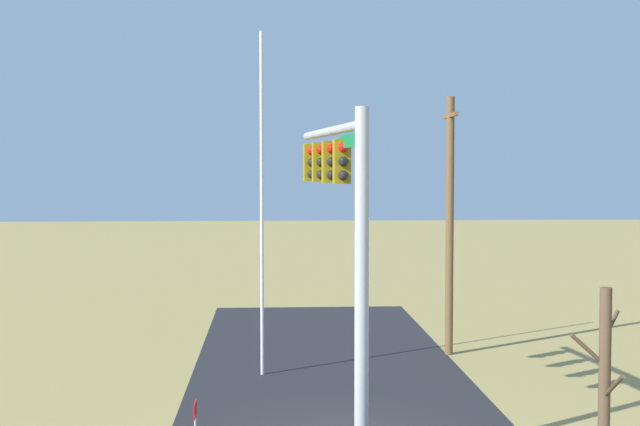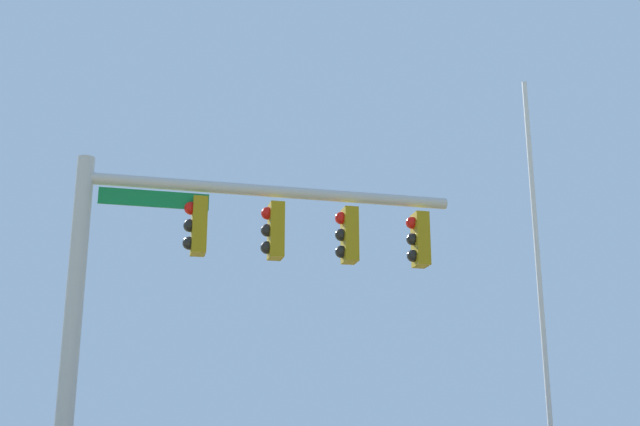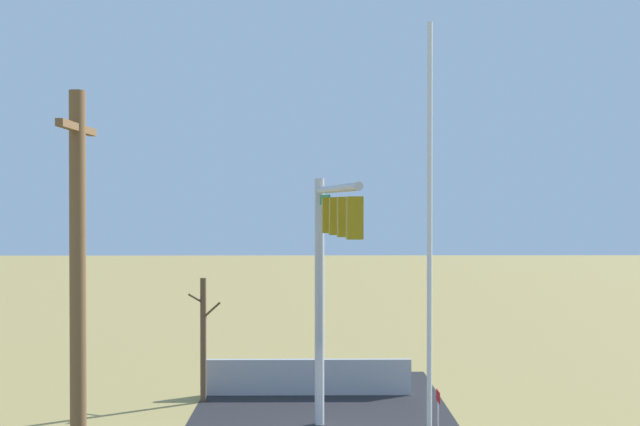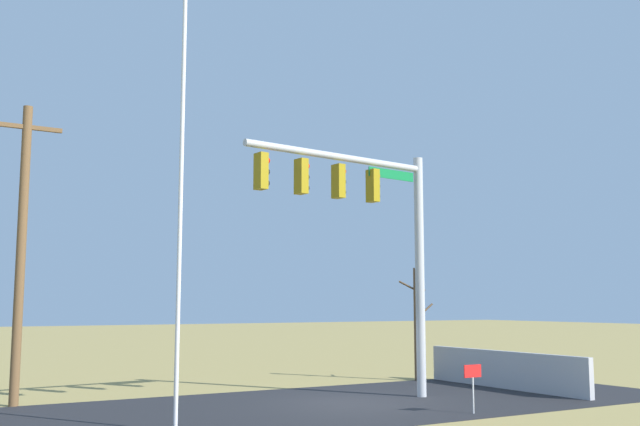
% 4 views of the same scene
% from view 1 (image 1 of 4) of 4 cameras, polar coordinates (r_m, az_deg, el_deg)
% --- Properties ---
extents(road_surface, '(28.00, 8.00, 0.01)m').
position_cam_1_polar(road_surface, '(24.13, 0.86, -11.50)').
color(road_surface, '#232326').
rests_on(road_surface, ground_plane).
extents(signal_mast, '(6.38, 1.07, 7.23)m').
position_cam_1_polar(signal_mast, '(18.79, 1.38, 0.40)').
color(signal_mast, '#B2B5BA').
rests_on(signal_mast, ground_plane).
extents(flagpole, '(0.10, 0.10, 9.96)m').
position_cam_1_polar(flagpole, '(25.14, -3.85, 0.56)').
color(flagpole, silver).
rests_on(flagpole, ground_plane).
extents(utility_pole, '(1.90, 0.26, 8.32)m').
position_cam_1_polar(utility_pole, '(28.19, 8.52, -0.55)').
color(utility_pole, brown).
rests_on(utility_pole, ground_plane).
extents(bare_tree, '(1.27, 1.02, 4.06)m').
position_cam_1_polar(bare_tree, '(15.54, 18.16, -11.89)').
color(bare_tree, brown).
rests_on(bare_tree, ground_plane).
extents(open_sign, '(0.56, 0.04, 1.22)m').
position_cam_1_polar(open_sign, '(18.53, -8.20, -13.13)').
color(open_sign, silver).
rests_on(open_sign, ground_plane).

